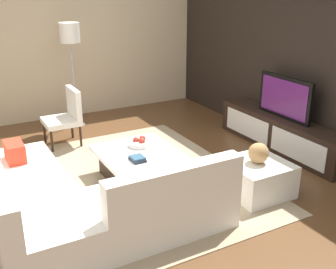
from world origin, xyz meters
TOP-DOWN VIEW (x-y plane):
  - ground_plane at (0.00, 0.00)m, footprint 14.00×14.00m
  - feature_wall_back at (0.00, 2.70)m, footprint 6.40×0.12m
  - side_wall_left at (-3.20, 0.20)m, footprint 0.12×5.20m
  - area_rug at (-0.10, 0.00)m, footprint 3.40×2.75m
  - media_console at (-0.00, 2.40)m, footprint 2.33×0.44m
  - television at (0.00, 2.40)m, footprint 1.00×0.06m
  - sectional_couch at (0.50, -0.90)m, footprint 2.36×2.27m
  - coffee_table at (-0.10, 0.10)m, footprint 1.07×0.95m
  - accent_chair_near at (-1.76, -0.33)m, footprint 0.53×0.52m
  - floor_lamp at (-2.55, 0.04)m, footprint 0.33×0.33m
  - ottoman at (0.90, 1.17)m, footprint 0.70×0.70m
  - fruit_bowl at (-0.28, 0.20)m, footprint 0.28×0.28m
  - decorative_ball at (0.90, 1.17)m, footprint 0.24×0.24m
  - book_stack at (0.12, -0.02)m, footprint 0.22×0.15m

SIDE VIEW (x-z plane):
  - ground_plane at x=0.00m, z-range 0.00..0.00m
  - area_rug at x=-0.10m, z-range 0.00..0.01m
  - ottoman at x=0.90m, z-range 0.00..0.40m
  - coffee_table at x=-0.10m, z-range 0.01..0.39m
  - media_console at x=0.00m, z-range 0.00..0.50m
  - sectional_couch at x=0.50m, z-range -0.12..0.68m
  - book_stack at x=0.12m, z-range 0.38..0.43m
  - fruit_bowl at x=-0.28m, z-range 0.36..0.49m
  - accent_chair_near at x=-1.76m, z-range 0.05..0.92m
  - decorative_ball at x=0.90m, z-range 0.40..0.64m
  - television at x=0.00m, z-range 0.50..1.11m
  - feature_wall_back at x=0.00m, z-range 0.00..2.80m
  - side_wall_left at x=-3.20m, z-range 0.00..2.80m
  - floor_lamp at x=-2.55m, z-range 0.61..2.37m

